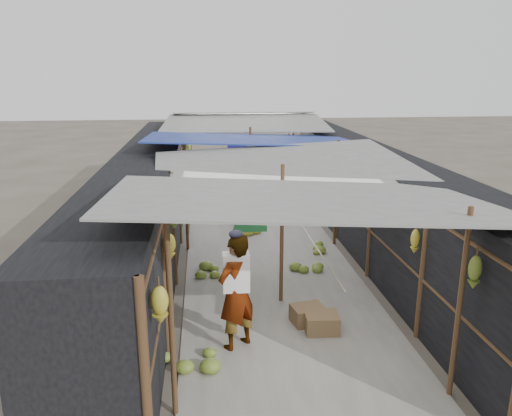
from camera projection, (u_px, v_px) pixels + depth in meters
name	position (u px, v px, depth m)	size (l,w,h in m)	color
ground	(316.00, 404.00, 6.45)	(80.00, 80.00, 0.00)	#6B6356
aisle_slab	(260.00, 240.00, 12.68)	(3.60, 16.00, 0.02)	#9E998E
stall_left	(150.00, 199.00, 12.11)	(1.40, 15.00, 2.30)	black
stall_right	(365.00, 194.00, 12.65)	(1.40, 15.00, 2.30)	black
crate_near	(322.00, 323.00, 8.18)	(0.54, 0.44, 0.33)	olive
crate_mid	(308.00, 315.00, 8.47)	(0.53, 0.43, 0.32)	olive
crate_back	(234.00, 216.00, 14.24)	(0.48, 0.40, 0.31)	olive
black_basin	(295.00, 204.00, 15.81)	(0.64, 0.64, 0.19)	black
vendor_elderly	(236.00, 292.00, 7.55)	(0.67, 0.44, 1.85)	white
shopper_blue	(246.00, 184.00, 14.75)	(0.90, 0.70, 1.86)	#215CA8
vendor_seated	(279.00, 203.00, 14.31)	(0.67, 0.38, 1.03)	#45413C
market_canopy	(260.00, 144.00, 12.38)	(5.62, 15.20, 2.77)	brown
hanging_bananas	(254.00, 173.00, 12.46)	(3.95, 13.65, 0.82)	gold
floor_bananas	(265.00, 254.00, 11.29)	(4.08, 9.34, 0.36)	olive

